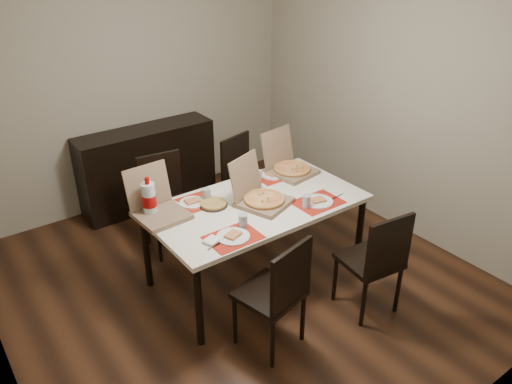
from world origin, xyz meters
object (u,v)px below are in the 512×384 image
(chair_near_left, at_px, (277,291))
(chair_far_left, at_px, (166,198))
(pizza_box_center, at_px, (261,197))
(dip_bowl, at_px, (259,188))
(soda_bottle, at_px, (149,200))
(chair_far_right, at_px, (244,176))
(dining_table, at_px, (256,209))
(sideboard, at_px, (148,167))
(chair_near_right, at_px, (376,259))

(chair_near_left, bearing_deg, chair_far_left, 89.85)
(pizza_box_center, relative_size, dip_bowl, 4.02)
(chair_near_left, bearing_deg, soda_bottle, 110.19)
(chair_near_left, xyz_separation_m, chair_far_right, (0.89, 1.68, 0.00))
(dining_table, xyz_separation_m, chair_far_right, (0.49, 0.88, -0.17))
(chair_far_right, relative_size, dip_bowl, 7.08)
(sideboard, bearing_deg, chair_near_left, -95.02)
(sideboard, height_order, soda_bottle, soda_bottle)
(chair_far_left, bearing_deg, chair_near_left, -90.15)
(sideboard, relative_size, dining_table, 0.83)
(dining_table, xyz_separation_m, chair_near_left, (-0.40, -0.80, -0.17))
(sideboard, height_order, chair_near_left, chair_near_left)
(chair_near_right, relative_size, chair_far_left, 1.00)
(pizza_box_center, xyz_separation_m, soda_bottle, (-0.83, 0.37, 0.08))
(dining_table, height_order, dip_bowl, dip_bowl)
(dining_table, height_order, pizza_box_center, pizza_box_center)
(chair_far_right, height_order, dip_bowl, chair_far_right)
(dining_table, bearing_deg, chair_near_left, -116.42)
(sideboard, bearing_deg, dip_bowl, -78.67)
(chair_near_right, bearing_deg, dip_bowl, 105.56)
(sideboard, xyz_separation_m, soda_bottle, (-0.64, -1.48, 0.44))
(chair_far_right, bearing_deg, chair_near_right, -90.59)
(dining_table, distance_m, dip_bowl, 0.25)
(sideboard, xyz_separation_m, dip_bowl, (0.33, -1.63, 0.32))
(chair_near_right, distance_m, soda_bottle, 1.84)
(pizza_box_center, distance_m, soda_bottle, 0.91)
(dining_table, xyz_separation_m, chair_near_right, (0.47, -0.94, -0.17))
(sideboard, bearing_deg, chair_near_right, -76.93)
(pizza_box_center, bearing_deg, dining_table, 123.04)
(chair_near_right, relative_size, soda_bottle, 2.76)
(sideboard, height_order, dip_bowl, sideboard)
(chair_far_left, xyz_separation_m, dip_bowl, (0.55, -0.76, 0.25))
(chair_near_right, distance_m, chair_far_left, 2.06)
(chair_near_right, height_order, pizza_box_center, pizza_box_center)
(chair_far_left, relative_size, dip_bowl, 7.08)
(chair_far_left, height_order, soda_bottle, soda_bottle)
(dip_bowl, height_order, soda_bottle, soda_bottle)
(sideboard, height_order, chair_far_left, chair_far_left)
(dining_table, height_order, chair_far_right, chair_far_right)
(sideboard, distance_m, soda_bottle, 1.67)
(chair_near_left, bearing_deg, chair_near_right, -9.52)
(chair_near_right, bearing_deg, pizza_box_center, 116.38)
(chair_near_left, distance_m, soda_bottle, 1.26)
(dip_bowl, bearing_deg, pizza_box_center, -122.58)
(dip_bowl, relative_size, soda_bottle, 0.39)
(sideboard, height_order, dining_table, sideboard)
(chair_far_right, height_order, pizza_box_center, pizza_box_center)
(chair_near_right, bearing_deg, sideboard, 103.07)
(chair_near_left, xyz_separation_m, pizza_box_center, (0.42, 0.76, 0.30))
(dip_bowl, bearing_deg, sideboard, 101.33)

